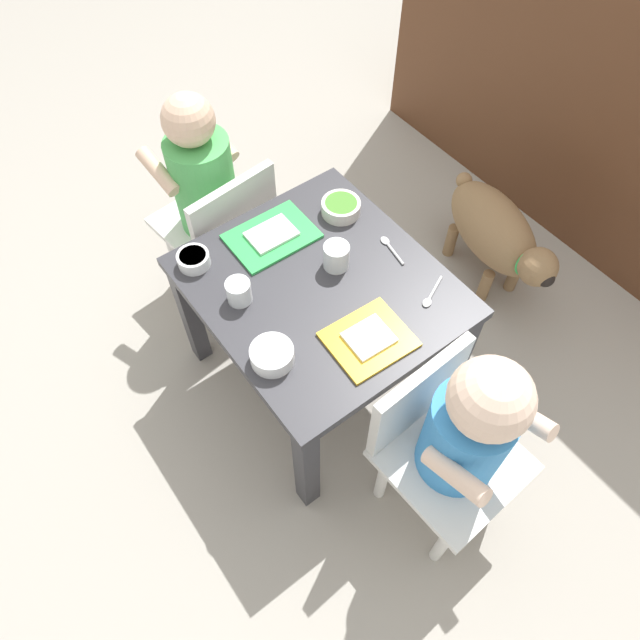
# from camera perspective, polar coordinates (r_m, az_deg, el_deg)

# --- Properties ---
(ground_plane) EXTENTS (7.00, 7.00, 0.00)m
(ground_plane) POSITION_cam_1_polar(r_m,az_deg,el_deg) (1.72, 0.00, -5.20)
(ground_plane) COLOR #9E998E
(dining_table) EXTENTS (0.60, 0.54, 0.43)m
(dining_table) POSITION_cam_1_polar(r_m,az_deg,el_deg) (1.42, 0.00, 1.75)
(dining_table) COLOR #333338
(dining_table) RESTS_ON ground
(seated_child_left) EXTENTS (0.31, 0.31, 0.67)m
(seated_child_left) POSITION_cam_1_polar(r_m,az_deg,el_deg) (1.64, -11.02, 12.73)
(seated_child_left) COLOR silver
(seated_child_left) RESTS_ON ground
(seated_child_right) EXTENTS (0.29, 0.29, 0.66)m
(seated_child_right) POSITION_cam_1_polar(r_m,az_deg,el_deg) (1.22, 13.83, -10.35)
(seated_child_right) COLOR silver
(seated_child_right) RESTS_ON ground
(dog) EXTENTS (0.47, 0.26, 0.30)m
(dog) POSITION_cam_1_polar(r_m,az_deg,el_deg) (1.85, 16.77, 8.17)
(dog) COLOR olive
(dog) RESTS_ON ground
(food_tray_left) EXTENTS (0.15, 0.21, 0.02)m
(food_tray_left) POSITION_cam_1_polar(r_m,az_deg,el_deg) (1.46, -4.73, 8.18)
(food_tray_left) COLOR green
(food_tray_left) RESTS_ON dining_table
(food_tray_right) EXTENTS (0.16, 0.18, 0.02)m
(food_tray_right) POSITION_cam_1_polar(r_m,az_deg,el_deg) (1.27, 4.78, -1.85)
(food_tray_right) COLOR gold
(food_tray_right) RESTS_ON dining_table
(water_cup_left) EXTENTS (0.06, 0.06, 0.06)m
(water_cup_left) POSITION_cam_1_polar(r_m,az_deg,el_deg) (1.33, -7.90, 2.69)
(water_cup_left) COLOR white
(water_cup_left) RESTS_ON dining_table
(water_cup_right) EXTENTS (0.06, 0.06, 0.06)m
(water_cup_right) POSITION_cam_1_polar(r_m,az_deg,el_deg) (1.38, 1.59, 6.11)
(water_cup_right) COLOR white
(water_cup_right) RESTS_ON dining_table
(cereal_bowl_left_side) EXTENTS (0.08, 0.08, 0.03)m
(cereal_bowl_left_side) POSITION_cam_1_polar(r_m,az_deg,el_deg) (1.42, -12.21, 5.81)
(cereal_bowl_left_side) COLOR white
(cereal_bowl_left_side) RESTS_ON dining_table
(veggie_bowl_far) EXTENTS (0.10, 0.10, 0.03)m
(veggie_bowl_far) POSITION_cam_1_polar(r_m,az_deg,el_deg) (1.50, 2.05, 10.93)
(veggie_bowl_far) COLOR silver
(veggie_bowl_far) RESTS_ON dining_table
(veggie_bowl_near) EXTENTS (0.09, 0.09, 0.04)m
(veggie_bowl_near) POSITION_cam_1_polar(r_m,az_deg,el_deg) (1.23, -4.70, -3.39)
(veggie_bowl_near) COLOR white
(veggie_bowl_near) RESTS_ON dining_table
(spoon_by_left_tray) EXTENTS (0.05, 0.10, 0.01)m
(spoon_by_left_tray) POSITION_cam_1_polar(r_m,az_deg,el_deg) (1.36, 10.78, 2.42)
(spoon_by_left_tray) COLOR silver
(spoon_by_left_tray) RESTS_ON dining_table
(spoon_by_right_tray) EXTENTS (0.10, 0.03, 0.01)m
(spoon_by_right_tray) POSITION_cam_1_polar(r_m,az_deg,el_deg) (1.44, 6.85, 7.03)
(spoon_by_right_tray) COLOR silver
(spoon_by_right_tray) RESTS_ON dining_table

